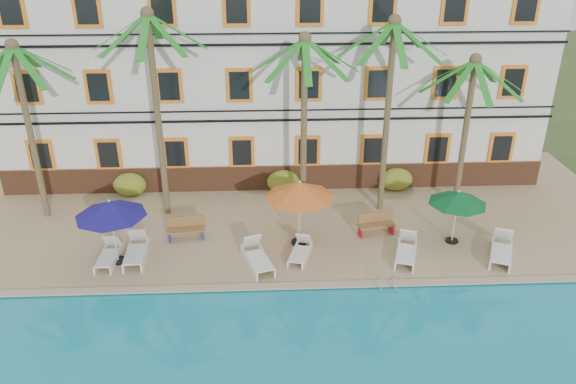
{
  "coord_description": "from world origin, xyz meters",
  "views": [
    {
      "loc": [
        -0.48,
        -16.88,
        11.58
      ],
      "look_at": [
        0.42,
        3.0,
        2.0
      ],
      "focal_mm": 35.0,
      "sensor_mm": 36.0,
      "label": 1
    }
  ],
  "objects_px": {
    "lounger_a": "(109,255)",
    "lounger_d": "(300,251)",
    "palm_a": "(25,107)",
    "lounger_b": "(136,251)",
    "bench_left": "(186,228)",
    "umbrella_blue": "(110,209)",
    "lounger_c": "(257,257)",
    "palm_d": "(389,91)",
    "umbrella_green": "(458,198)",
    "pool_ladder": "(386,286)",
    "lounger_e": "(406,250)",
    "palm_c": "(304,101)",
    "palm_e": "(468,110)",
    "umbrella_red": "(300,190)",
    "palm_b": "(155,89)",
    "lounger_f": "(501,250)",
    "bench_right": "(376,223)"
  },
  "relations": [
    {
      "from": "palm_a",
      "to": "bench_left",
      "type": "bearing_deg",
      "value": -19.72
    },
    {
      "from": "lounger_b",
      "to": "lounger_c",
      "type": "height_order",
      "value": "lounger_c"
    },
    {
      "from": "palm_c",
      "to": "lounger_b",
      "type": "distance_m",
      "value": 8.72
    },
    {
      "from": "lounger_a",
      "to": "lounger_f",
      "type": "height_order",
      "value": "lounger_f"
    },
    {
      "from": "umbrella_green",
      "to": "pool_ladder",
      "type": "xyz_separation_m",
      "value": [
        -3.18,
        -2.85,
        -1.92
      ]
    },
    {
      "from": "palm_a",
      "to": "lounger_b",
      "type": "bearing_deg",
      "value": -38.5
    },
    {
      "from": "umbrella_blue",
      "to": "lounger_c",
      "type": "xyz_separation_m",
      "value": [
        5.15,
        -0.44,
        -1.87
      ]
    },
    {
      "from": "lounger_e",
      "to": "umbrella_green",
      "type": "bearing_deg",
      "value": 27.14
    },
    {
      "from": "lounger_c",
      "to": "lounger_f",
      "type": "distance_m",
      "value": 9.11
    },
    {
      "from": "palm_a",
      "to": "lounger_b",
      "type": "relative_size",
      "value": 3.65
    },
    {
      "from": "palm_a",
      "to": "lounger_b",
      "type": "xyz_separation_m",
      "value": [
        4.5,
        -3.58,
        -4.51
      ]
    },
    {
      "from": "lounger_d",
      "to": "lounger_b",
      "type": "bearing_deg",
      "value": 177.8
    },
    {
      "from": "palm_a",
      "to": "umbrella_red",
      "type": "relative_size",
      "value": 2.78
    },
    {
      "from": "palm_e",
      "to": "lounger_e",
      "type": "xyz_separation_m",
      "value": [
        -3.25,
        -4.34,
        -4.05
      ]
    },
    {
      "from": "lounger_b",
      "to": "pool_ladder",
      "type": "distance_m",
      "value": 9.24
    },
    {
      "from": "lounger_f",
      "to": "bench_left",
      "type": "distance_m",
      "value": 12.08
    },
    {
      "from": "lounger_a",
      "to": "umbrella_red",
      "type": "bearing_deg",
      "value": 7.9
    },
    {
      "from": "palm_b",
      "to": "umbrella_blue",
      "type": "distance_m",
      "value": 5.19
    },
    {
      "from": "palm_e",
      "to": "lounger_c",
      "type": "distance_m",
      "value": 10.72
    },
    {
      "from": "umbrella_blue",
      "to": "lounger_b",
      "type": "bearing_deg",
      "value": 19.46
    },
    {
      "from": "palm_b",
      "to": "bench_left",
      "type": "bearing_deg",
      "value": -64.5
    },
    {
      "from": "lounger_e",
      "to": "pool_ladder",
      "type": "bearing_deg",
      "value": -121.8
    },
    {
      "from": "umbrella_red",
      "to": "lounger_a",
      "type": "xyz_separation_m",
      "value": [
        -7.11,
        -0.99,
        -2.02
      ]
    },
    {
      "from": "palm_e",
      "to": "lounger_c",
      "type": "relative_size",
      "value": 3.06
    },
    {
      "from": "lounger_d",
      "to": "lounger_e",
      "type": "height_order",
      "value": "lounger_e"
    },
    {
      "from": "umbrella_red",
      "to": "lounger_c",
      "type": "relative_size",
      "value": 1.23
    },
    {
      "from": "palm_c",
      "to": "palm_e",
      "type": "relative_size",
      "value": 1.14
    },
    {
      "from": "palm_a",
      "to": "umbrella_green",
      "type": "distance_m",
      "value": 17.15
    },
    {
      "from": "umbrella_red",
      "to": "umbrella_green",
      "type": "xyz_separation_m",
      "value": [
        6.01,
        -0.17,
        -0.37
      ]
    },
    {
      "from": "umbrella_green",
      "to": "lounger_e",
      "type": "distance_m",
      "value": 2.84
    },
    {
      "from": "umbrella_red",
      "to": "lounger_c",
      "type": "height_order",
      "value": "umbrella_red"
    },
    {
      "from": "umbrella_green",
      "to": "bench_right",
      "type": "xyz_separation_m",
      "value": [
        -2.9,
        0.76,
        -1.45
      ]
    },
    {
      "from": "palm_a",
      "to": "lounger_c",
      "type": "xyz_separation_m",
      "value": [
        9.0,
        -4.24,
        -4.5
      ]
    },
    {
      "from": "palm_a",
      "to": "lounger_e",
      "type": "xyz_separation_m",
      "value": [
        14.57,
        -4.02,
        -4.51
      ]
    },
    {
      "from": "lounger_a",
      "to": "pool_ladder",
      "type": "bearing_deg",
      "value": -11.55
    },
    {
      "from": "lounger_e",
      "to": "lounger_c",
      "type": "bearing_deg",
      "value": -177.69
    },
    {
      "from": "palm_d",
      "to": "palm_a",
      "type": "bearing_deg",
      "value": 179.81
    },
    {
      "from": "pool_ladder",
      "to": "lounger_e",
      "type": "bearing_deg",
      "value": 58.2
    },
    {
      "from": "palm_d",
      "to": "umbrella_green",
      "type": "relative_size",
      "value": 3.66
    },
    {
      "from": "umbrella_red",
      "to": "lounger_a",
      "type": "distance_m",
      "value": 7.45
    },
    {
      "from": "palm_a",
      "to": "palm_c",
      "type": "bearing_deg",
      "value": 0.03
    },
    {
      "from": "umbrella_blue",
      "to": "palm_d",
      "type": "bearing_deg",
      "value": 19.67
    },
    {
      "from": "palm_a",
      "to": "lounger_f",
      "type": "distance_m",
      "value": 19.12
    },
    {
      "from": "palm_a",
      "to": "palm_c",
      "type": "height_order",
      "value": "palm_c"
    },
    {
      "from": "lounger_a",
      "to": "lounger_d",
      "type": "bearing_deg",
      "value": -0.38
    },
    {
      "from": "lounger_d",
      "to": "lounger_e",
      "type": "bearing_deg",
      "value": -2.96
    },
    {
      "from": "palm_a",
      "to": "lounger_d",
      "type": "bearing_deg",
      "value": -19.75
    },
    {
      "from": "palm_b",
      "to": "lounger_f",
      "type": "xyz_separation_m",
      "value": [
        12.99,
        -4.19,
        -5.14
      ]
    },
    {
      "from": "pool_ladder",
      "to": "lounger_f",
      "type": "bearing_deg",
      "value": 19.37
    },
    {
      "from": "umbrella_blue",
      "to": "lounger_d",
      "type": "distance_m",
      "value": 7.03
    }
  ]
}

